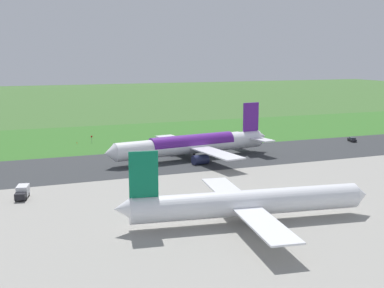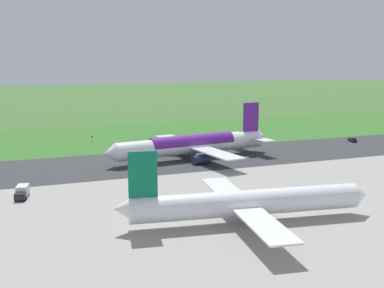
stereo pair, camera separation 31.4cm
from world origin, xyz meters
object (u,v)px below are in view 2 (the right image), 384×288
service_truck_baggage (22,192)px  no_stopping_sign (92,139)px  airliner_main (193,144)px  airliner_parked_mid (246,202)px  traffic_cone_orange (77,142)px  service_car_followme (352,139)px

service_truck_baggage → no_stopping_sign: service_truck_baggage is taller
airliner_main → no_stopping_sign: 44.87m
airliner_parked_mid → service_truck_baggage: airliner_parked_mid is taller
service_truck_baggage → no_stopping_sign: bearing=-111.9°
traffic_cone_orange → service_truck_baggage: bearing=72.3°
airliner_parked_mid → service_car_followme: bearing=-139.8°
no_stopping_sign → service_truck_baggage: bearing=68.1°
airliner_main → no_stopping_sign: size_ratio=21.21×
airliner_parked_mid → traffic_cone_orange: airliner_parked_mid is taller
traffic_cone_orange → no_stopping_sign: bearing=169.6°
airliner_main → service_truck_baggage: (49.00, 25.05, -2.95)m
service_car_followme → no_stopping_sign: no_stopping_sign is taller
no_stopping_sign → airliner_main: bearing=121.8°
service_car_followme → traffic_cone_orange: (92.18, -31.94, -0.57)m
airliner_parked_mid → airliner_main: bearing=-101.4°
airliner_main → no_stopping_sign: bearing=-58.2°
airliner_parked_mid → no_stopping_sign: airliner_parked_mid is taller
traffic_cone_orange → airliner_main: bearing=126.3°
service_truck_baggage → traffic_cone_orange: service_truck_baggage is taller
service_truck_baggage → service_car_followme: size_ratio=1.36×
no_stopping_sign → airliner_parked_mid: bearing=97.4°
airliner_main → service_car_followme: 64.07m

